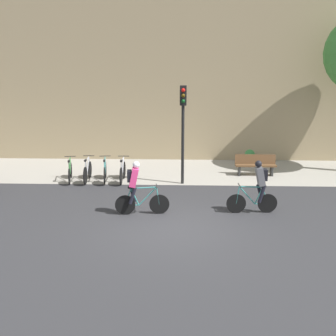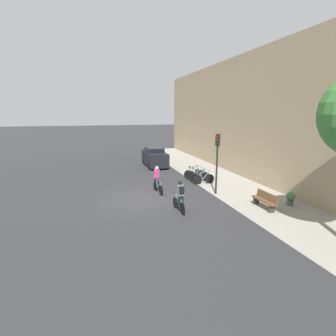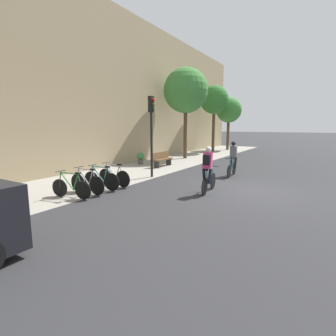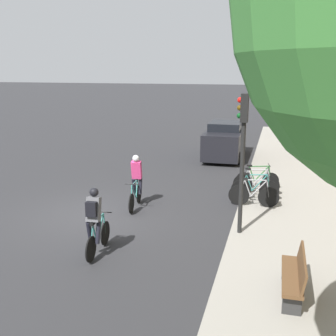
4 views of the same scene
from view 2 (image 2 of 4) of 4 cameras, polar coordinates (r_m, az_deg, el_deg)
The scene contains 13 objects.
ground at distance 16.35m, azimuth -5.38°, elevation -6.71°, with size 200.00×200.00×0.00m, color #2B2B2D.
kerb_strip at distance 18.75m, azimuth 15.36°, elevation -4.62°, with size 44.00×4.50×0.01m, color gray.
building_facade at distance 19.50m, azimuth 22.67°, elevation 10.14°, with size 44.00×0.60×9.81m, color #9E8966.
cyclist_pink at distance 17.42m, azimuth -2.42°, elevation -2.25°, with size 1.75×0.49×1.77m.
cyclist_grey at distance 13.88m, azimuth 2.64°, elevation -5.98°, with size 1.67×0.46×1.76m.
parked_bike_0 at distance 21.62m, azimuth 5.42°, elevation -1.00°, with size 0.48×1.64×0.96m.
parked_bike_1 at distance 20.97m, azimuth 6.16°, elevation -1.36°, with size 0.46×1.70×0.99m.
parked_bike_2 at distance 20.31m, azimuth 6.94°, elevation -1.82°, with size 0.46×1.68×0.99m.
parked_bike_3 at distance 19.67m, azimuth 7.77°, elevation -2.30°, with size 0.46×1.69×0.99m.
traffic_light_pole at distance 16.94m, azimuth 10.64°, elevation 3.19°, with size 0.26×0.30×3.92m.
bench at distance 15.57m, azimuth 20.33°, elevation -6.55°, with size 1.75×0.44×0.89m.
parked_car at distance 25.95m, azimuth -2.93°, elevation 2.35°, with size 4.30×1.84×1.85m.
potted_plant at distance 16.63m, azimuth 25.11°, elevation -5.92°, with size 0.48×0.48×0.78m.
Camera 2 is at (15.22, -2.89, 5.21)m, focal length 28.00 mm.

